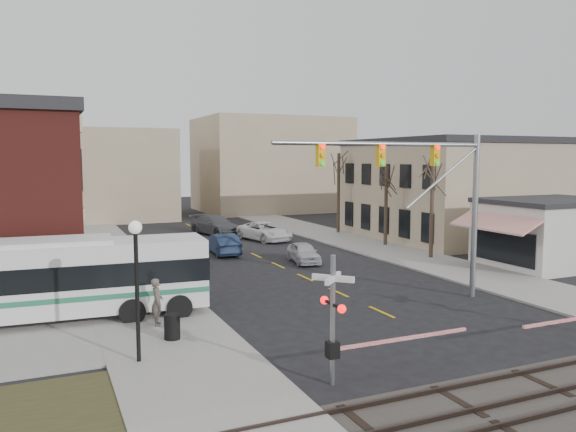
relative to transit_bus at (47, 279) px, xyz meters
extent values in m
plane|color=black|center=(13.64, -6.18, -1.89)|extent=(160.00, 160.00, 0.00)
cube|color=gray|center=(4.14, 13.82, -1.83)|extent=(5.00, 60.00, 0.12)
cube|color=gray|center=(23.14, 13.82, -1.83)|extent=(5.00, 60.00, 0.12)
cube|color=#332D28|center=(13.64, -14.18, -1.86)|extent=(160.00, 5.00, 0.06)
cube|color=#2D231E|center=(13.64, -13.70, -1.77)|extent=(160.00, 0.08, 0.14)
cube|color=#2D231E|center=(13.64, -12.26, -1.77)|extent=(160.00, 0.08, 0.14)
cube|color=tan|center=(1.69, 9.82, 2.41)|extent=(0.10, 15.00, 0.50)
cube|color=tan|center=(1.69, 9.82, 6.51)|extent=(0.10, 15.00, 0.70)
cube|color=black|center=(1.69, 9.82, -0.09)|extent=(0.08, 13.00, 2.60)
cube|color=gray|center=(35.64, 13.82, 2.11)|extent=(20.00, 15.00, 8.00)
cube|color=#262628|center=(35.64, 13.82, 6.36)|extent=(20.30, 15.30, 0.50)
cube|color=beige|center=(29.64, 0.82, 0.11)|extent=(8.00, 6.00, 4.00)
cube|color=#262628|center=(29.64, 0.82, 2.26)|extent=(8.20, 6.20, 0.30)
cube|color=red|center=(24.84, 0.82, 1.11)|extent=(1.68, 6.00, 0.87)
cylinder|color=#382B21|center=(24.14, 5.82, 1.61)|extent=(0.28, 0.28, 6.75)
cylinder|color=#382B21|center=(24.44, 11.82, 1.38)|extent=(0.28, 0.28, 6.30)
cylinder|color=#382B21|center=(24.64, 19.82, 1.83)|extent=(0.28, 0.28, 7.20)
cube|color=silver|center=(0.00, 0.00, 0.01)|extent=(13.12, 3.53, 2.90)
cube|color=black|center=(0.00, 0.00, 0.22)|extent=(13.16, 3.57, 0.97)
cube|color=#246C4C|center=(0.00, 0.00, -0.64)|extent=(13.16, 3.57, 0.22)
cylinder|color=black|center=(0.00, 0.00, -1.35)|extent=(1.24, 2.87, 1.08)
cylinder|color=gray|center=(19.35, -3.57, 2.11)|extent=(0.28, 0.28, 8.00)
cylinder|color=gray|center=(13.98, -3.57, 5.61)|extent=(10.74, 0.20, 0.20)
cube|color=gold|center=(16.85, -3.57, 5.11)|extent=(0.35, 0.30, 1.00)
cube|color=gold|center=(13.85, -3.57, 5.11)|extent=(0.35, 0.30, 1.00)
cube|color=gold|center=(10.85, -3.57, 5.11)|extent=(0.35, 0.30, 1.00)
cylinder|color=gray|center=(7.80, -10.41, 0.11)|extent=(0.16, 0.16, 4.00)
cube|color=silver|center=(7.80, -10.41, 1.41)|extent=(1.00, 1.00, 0.18)
cube|color=silver|center=(7.80, -10.41, 1.41)|extent=(1.00, 1.00, 0.18)
sphere|color=#FF0C0C|center=(7.80, -10.96, 0.61)|extent=(0.26, 0.26, 0.26)
sphere|color=#FF0C0C|center=(7.80, -9.86, 0.61)|extent=(0.26, 0.26, 0.26)
cube|color=black|center=(7.80, -10.41, -0.79)|extent=(0.35, 0.35, 0.50)
cube|color=#FF0C0C|center=(10.40, -10.41, -0.79)|extent=(5.00, 0.10, 0.10)
cube|color=#FF0C0C|center=(17.36, -11.05, -0.79)|extent=(5.00, 0.10, 0.10)
cylinder|color=black|center=(2.68, -6.32, 0.41)|extent=(0.14, 0.14, 4.35)
sphere|color=silver|center=(2.68, -6.32, 2.73)|extent=(0.44, 0.44, 0.44)
cylinder|color=black|center=(4.20, -4.47, -1.29)|extent=(0.60, 0.60, 0.96)
imported|color=#B1B1B6|center=(15.59, 8.08, -1.22)|extent=(2.21, 4.12, 1.33)
imported|color=#1A2842|center=(11.67, 13.28, -1.14)|extent=(1.82, 4.63, 1.50)
imported|color=silver|center=(16.91, 18.48, -1.12)|extent=(3.77, 5.96, 1.53)
imported|color=#47494D|center=(14.19, 23.68, -1.04)|extent=(4.07, 6.30, 1.70)
imported|color=#595047|center=(4.03, -2.47, -0.81)|extent=(0.61, 0.79, 1.92)
imported|color=#2D2F4E|center=(2.46, 1.99, -1.00)|extent=(0.86, 0.93, 1.53)
camera|label=1|loc=(-0.06, -24.92, 4.98)|focal=35.00mm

